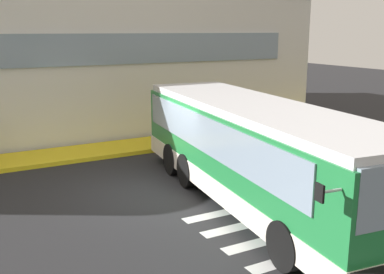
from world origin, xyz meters
TOP-DOWN VIEW (x-y plane):
  - ground_plane at (0.00, 0.00)m, footprint 80.00×90.00m
  - bay_paint_stripes at (2.00, -4.20)m, footprint 4.40×3.96m
  - terminal_building at (-0.69, 11.64)m, footprint 24.17×13.80m
  - boarding_curb at (0.00, 4.80)m, footprint 26.37×2.00m
  - bus_main_foreground at (2.00, -2.23)m, footprint 4.14×10.92m
  - safety_bollard_yellow at (2.76, 3.60)m, footprint 0.18×0.18m

SIDE VIEW (x-z plane):
  - ground_plane at x=0.00m, z-range -0.02..0.00m
  - bay_paint_stripes at x=2.00m, z-range 0.00..0.01m
  - boarding_curb at x=0.00m, z-range 0.00..0.15m
  - safety_bollard_yellow at x=2.76m, z-range 0.00..0.90m
  - bus_main_foreground at x=2.00m, z-range -0.02..2.68m
  - terminal_building at x=-0.69m, z-range -0.01..6.35m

